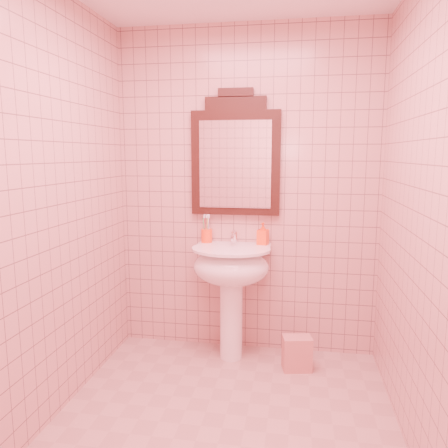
% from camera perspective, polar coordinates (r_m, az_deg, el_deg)
% --- Properties ---
extents(floor, '(2.20, 2.20, 0.00)m').
position_cam_1_polar(floor, '(2.75, -0.24, -25.10)').
color(floor, tan).
rests_on(floor, ground).
extents(back_wall, '(2.00, 0.02, 2.50)m').
position_cam_1_polar(back_wall, '(3.37, 2.94, 4.09)').
color(back_wall, tan).
rests_on(back_wall, floor).
extents(pedestal_sink, '(0.58, 0.58, 0.86)m').
position_cam_1_polar(pedestal_sink, '(3.27, 0.94, -6.57)').
color(pedestal_sink, white).
rests_on(pedestal_sink, floor).
extents(faucet, '(0.04, 0.16, 0.11)m').
position_cam_1_polar(faucet, '(3.34, 1.31, -1.67)').
color(faucet, white).
rests_on(faucet, pedestal_sink).
extents(mirror, '(0.68, 0.06, 0.94)m').
position_cam_1_polar(mirror, '(3.34, 1.50, 8.68)').
color(mirror, black).
rests_on(mirror, back_wall).
extents(toothbrush_cup, '(0.08, 0.08, 0.20)m').
position_cam_1_polar(toothbrush_cup, '(3.40, -2.27, -1.51)').
color(toothbrush_cup, '#FF4015').
rests_on(toothbrush_cup, pedestal_sink).
extents(soap_dispenser, '(0.09, 0.09, 0.17)m').
position_cam_1_polar(soap_dispenser, '(3.33, 5.10, -1.27)').
color(soap_dispenser, '#FE4715').
rests_on(soap_dispenser, pedestal_sink).
extents(towel, '(0.22, 0.17, 0.25)m').
position_cam_1_polar(towel, '(3.32, 9.50, -16.32)').
color(towel, '#C27275').
rests_on(towel, floor).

